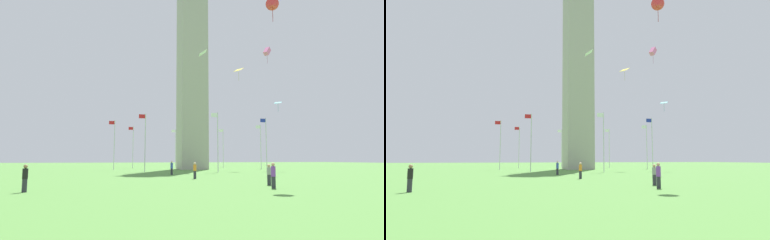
# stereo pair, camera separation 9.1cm
# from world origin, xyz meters

# --- Properties ---
(ground_plane) EXTENTS (260.00, 260.00, 0.00)m
(ground_plane) POSITION_xyz_m (0.00, 0.00, 0.00)
(ground_plane) COLOR #548C3D
(obelisk_monument) EXTENTS (5.28, 5.28, 47.99)m
(obelisk_monument) POSITION_xyz_m (0.00, 0.00, 23.99)
(obelisk_monument) COLOR #A8A399
(obelisk_monument) RESTS_ON ground
(flagpole_n) EXTENTS (1.12, 0.14, 9.18)m
(flagpole_n) POSITION_xyz_m (15.01, 0.00, 4.99)
(flagpole_n) COLOR silver
(flagpole_n) RESTS_ON ground
(flagpole_ne) EXTENTS (1.12, 0.14, 9.18)m
(flagpole_ne) POSITION_xyz_m (10.63, 10.58, 4.99)
(flagpole_ne) COLOR silver
(flagpole_ne) RESTS_ON ground
(flagpole_e) EXTENTS (1.12, 0.14, 9.18)m
(flagpole_e) POSITION_xyz_m (0.05, 14.96, 4.99)
(flagpole_e) COLOR silver
(flagpole_e) RESTS_ON ground
(flagpole_se) EXTENTS (1.12, 0.14, 9.18)m
(flagpole_se) POSITION_xyz_m (-10.52, 10.58, 4.99)
(flagpole_se) COLOR silver
(flagpole_se) RESTS_ON ground
(flagpole_s) EXTENTS (1.12, 0.14, 9.18)m
(flagpole_s) POSITION_xyz_m (-14.91, 0.00, 4.99)
(flagpole_s) COLOR silver
(flagpole_s) RESTS_ON ground
(flagpole_sw) EXTENTS (1.12, 0.14, 9.18)m
(flagpole_sw) POSITION_xyz_m (-10.52, -10.58, 4.99)
(flagpole_sw) COLOR silver
(flagpole_sw) RESTS_ON ground
(flagpole_w) EXTENTS (1.12, 0.14, 9.18)m
(flagpole_w) POSITION_xyz_m (0.05, -14.96, 4.99)
(flagpole_w) COLOR silver
(flagpole_w) RESTS_ON ground
(flagpole_nw) EXTENTS (1.12, 0.14, 9.18)m
(flagpole_nw) POSITION_xyz_m (10.63, -10.58, 4.99)
(flagpole_nw) COLOR silver
(flagpole_nw) RESTS_ON ground
(person_purple_shirt) EXTENTS (0.32, 0.32, 1.74)m
(person_purple_shirt) POSITION_xyz_m (5.69, 41.74, 0.87)
(person_purple_shirt) COLOR #2D2D38
(person_purple_shirt) RESTS_ON ground
(person_black_shirt) EXTENTS (0.32, 0.32, 1.67)m
(person_black_shirt) POSITION_xyz_m (21.49, 40.11, 0.83)
(person_black_shirt) COLOR #2D2D38
(person_black_shirt) RESTS_ON ground
(person_gray_shirt) EXTENTS (0.32, 0.32, 1.60)m
(person_gray_shirt) POSITION_xyz_m (4.61, 39.16, 0.79)
(person_gray_shirt) COLOR #2D2D38
(person_gray_shirt) RESTS_ON ground
(person_blue_shirt) EXTENTS (0.32, 0.32, 1.75)m
(person_blue_shirt) POSITION_xyz_m (8.45, 21.01, 0.87)
(person_blue_shirt) COLOR #2D2D38
(person_blue_shirt) RESTS_ON ground
(person_orange_shirt) EXTENTS (0.32, 0.32, 1.67)m
(person_orange_shirt) POSITION_xyz_m (7.90, 29.87, 0.83)
(person_orange_shirt) COLOR #2D2D38
(person_orange_shirt) RESTS_ON ground
(kite_red_delta) EXTENTS (1.71, 1.84, 2.36)m
(kite_red_delta) POSITION_xyz_m (3.10, 37.83, 15.42)
(kite_red_delta) COLOR red
(kite_white_diamond) EXTENTS (1.63, 1.82, 2.64)m
(kite_white_diamond) POSITION_xyz_m (0.08, 7.62, 21.02)
(kite_white_diamond) COLOR white
(kite_cyan_diamond) EXTENTS (1.58, 1.58, 1.80)m
(kite_cyan_diamond) POSITION_xyz_m (-12.93, 10.90, 11.94)
(kite_cyan_diamond) COLOR #33C6D1
(kite_pink_box) EXTENTS (1.46, 1.25, 2.58)m
(kite_pink_box) POSITION_xyz_m (-6.43, 19.31, 18.11)
(kite_pink_box) COLOR pink
(kite_yellow_diamond) EXTENTS (2.00, 2.05, 2.55)m
(kite_yellow_diamond) POSITION_xyz_m (-7.69, 5.78, 18.94)
(kite_yellow_diamond) COLOR yellow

